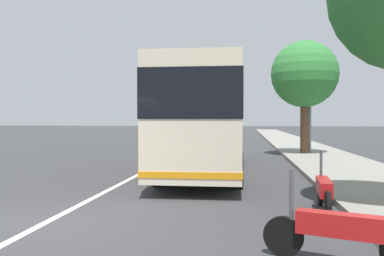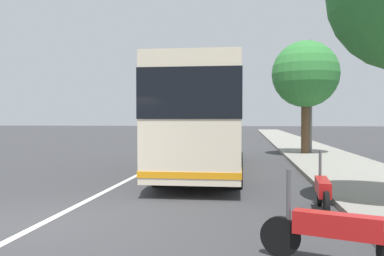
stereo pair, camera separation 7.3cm
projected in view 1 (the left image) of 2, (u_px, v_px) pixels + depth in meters
ground_plane at (44, 223)px, 7.18m from camera, size 220.00×220.00×0.00m
sidewalk_curb at (337, 164)px, 16.09m from camera, size 110.00×3.60×0.14m
lane_divider_line at (161, 163)px, 17.09m from camera, size 110.00×0.16×0.01m
coach_bus at (207, 116)px, 14.41m from camera, size 10.74×2.74×3.59m
motorcycle_angled at (339, 231)px, 5.12m from camera, size 0.74×1.96×1.23m
motorcycle_far_end at (324, 191)px, 7.96m from camera, size 2.11×0.35×1.24m
car_oncoming at (232, 130)px, 47.42m from camera, size 4.40×1.87×1.40m
car_far_distant at (182, 133)px, 33.43m from camera, size 4.71×1.83×1.52m
car_side_street at (199, 128)px, 54.56m from camera, size 4.12×1.98×1.53m
car_behind_bus at (194, 129)px, 48.59m from camera, size 4.43×2.02×1.48m
roadside_tree_mid_block at (304, 75)px, 20.59m from camera, size 3.51×3.51×6.08m
utility_pole at (309, 98)px, 20.91m from camera, size 0.20×0.20×6.17m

